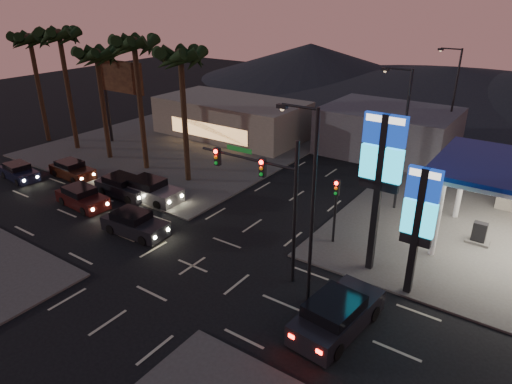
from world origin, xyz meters
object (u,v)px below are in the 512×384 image
Objects in this scene: car_lane_a_front at (135,224)px; car_lane_a_mid at (82,198)px; car_lane_b_mid at (124,187)px; suv_station at (337,315)px; traffic_signal_mast at (267,186)px; pylon_sign_tall at (381,164)px; car_lane_b_rear at (72,170)px; car_lane_a_rear at (19,172)px; pylon_sign_short at (419,213)px; car_lane_b_front at (150,190)px.

car_lane_a_mid is at bearing 174.23° from car_lane_a_front.
car_lane_b_mid reaches higher than car_lane_a_front.
suv_station reaches higher than car_lane_a_front.
car_lane_b_mid is at bearing 170.53° from traffic_signal_mast.
car_lane_a_mid is at bearing -168.85° from pylon_sign_tall.
suv_station is (20.19, -4.66, 0.09)m from car_lane_b_mid.
car_lane_b_mid is at bearing -176.95° from pylon_sign_tall.
car_lane_b_mid is 20.73m from suv_station.
car_lane_a_front is at bearing -17.21° from car_lane_b_rear.
car_lane_b_rear is (3.33, 2.78, 0.03)m from car_lane_a_rear.
car_lane_b_mid is (-22.05, -0.04, -3.93)m from pylon_sign_short.
car_lane_b_front is at bearing 47.82° from car_lane_a_mid.
car_lane_b_mid is 1.10× the size of car_lane_b_rear.
traffic_signal_mast is 1.66× the size of car_lane_b_mid.
suv_station is (-1.85, -4.70, -3.84)m from pylon_sign_short.
car_lane_a_front is 1.02× the size of car_lane_a_mid.
pylon_sign_short reaches higher than car_lane_a_front.
car_lane_a_front is at bearing -167.50° from pylon_sign_short.
car_lane_b_mid is at bearing -0.39° from car_lane_b_rear.
suv_station is at bearing -111.52° from pylon_sign_short.
traffic_signal_mast is 15.67m from car_lane_b_mid.
pylon_sign_short is 1.53× the size of car_lane_a_mid.
car_lane_b_rear is at bearing 39.90° from car_lane_a_rear.
car_lane_a_rear is at bearing 176.34° from suv_station.
pylon_sign_short is 17.55m from car_lane_a_front.
traffic_signal_mast is 10.55m from car_lane_a_front.
car_lane_a_front is 1.06× the size of car_lane_b_rear.
pylon_sign_tall is 1.97× the size of car_lane_a_mid.
car_lane_a_mid is at bearing -108.66° from car_lane_b_mid.
traffic_signal_mast is at bearing 1.97° from car_lane_a_mid.
car_lane_a_mid is (-20.57, -4.06, -5.72)m from pylon_sign_tall.
pylon_sign_tall is at bearing 96.46° from suv_station.
pylon_sign_tall is 16.00m from car_lane_a_front.
car_lane_a_mid is 4.92m from car_lane_b_front.
pylon_sign_short is at bearing 68.48° from suv_station.
pylon_sign_short is 1.64× the size of car_lane_a_rear.
car_lane_a_rear is at bearing -164.58° from car_lane_b_front.
pylon_sign_tall reaches higher than suv_station.
car_lane_a_front is at bearing -54.36° from car_lane_b_front.
car_lane_a_mid is 3.18m from car_lane_b_mid.
car_lane_b_front is (-19.77, 0.59, -3.89)m from pylon_sign_short.
car_lane_a_mid is at bearing -28.74° from car_lane_b_rear.
pylon_sign_short reaches higher than car_lane_a_mid.
car_lane_b_rear is 27.20m from suv_station.
pylon_sign_short reaches higher than car_lane_b_front.
car_lane_b_rear is at bearing 170.03° from suv_station.
pylon_sign_tall reaches higher than pylon_sign_short.
traffic_signal_mast reaches higher than suv_station.
car_lane_b_rear is 0.81× the size of suv_station.
car_lane_b_rear is at bearing 162.79° from car_lane_a_front.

